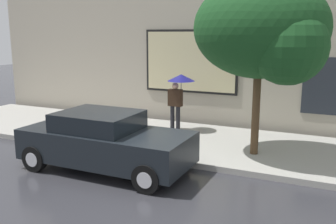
% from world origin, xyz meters
% --- Properties ---
extents(ground_plane, '(60.00, 60.00, 0.00)m').
position_xyz_m(ground_plane, '(0.00, 0.00, 0.00)').
color(ground_plane, '#333338').
extents(sidewalk, '(20.00, 4.00, 0.15)m').
position_xyz_m(sidewalk, '(0.00, 3.00, 0.07)').
color(sidewalk, '#A3A099').
rests_on(sidewalk, ground).
extents(building_facade, '(20.00, 0.67, 7.00)m').
position_xyz_m(building_facade, '(-0.01, 5.50, 3.48)').
color(building_facade, '#B2A893').
rests_on(building_facade, ground).
extents(parked_car, '(4.20, 1.87, 1.44)m').
position_xyz_m(parked_car, '(-1.40, 0.02, 0.72)').
color(parked_car, black).
rests_on(parked_car, ground).
extents(fire_hydrant, '(0.30, 0.44, 0.83)m').
position_xyz_m(fire_hydrant, '(-3.46, 2.05, 0.56)').
color(fire_hydrant, red).
rests_on(fire_hydrant, sidewalk).
extents(pedestrian_with_umbrella, '(0.90, 0.90, 1.86)m').
position_xyz_m(pedestrian_with_umbrella, '(-1.11, 3.91, 1.60)').
color(pedestrian_with_umbrella, black).
rests_on(pedestrian_with_umbrella, sidewalk).
extents(street_tree, '(3.39, 2.89, 4.57)m').
position_xyz_m(street_tree, '(1.91, 2.30, 3.35)').
color(street_tree, '#4C3823').
rests_on(street_tree, sidewalk).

